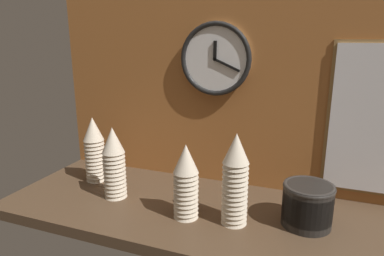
{
  "coord_description": "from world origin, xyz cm",
  "views": [
    {
      "loc": [
        30.06,
        -105.88,
        59.76
      ],
      "look_at": [
        -12.01,
        4.0,
        28.19
      ],
      "focal_mm": 32.0,
      "sensor_mm": 36.0,
      "label": 1
    }
  ],
  "objects": [
    {
      "name": "wall_clock",
      "position": [
        -9.73,
        23.46,
        51.25
      ],
      "size": [
        28.59,
        2.7,
        28.59
      ],
      "color": "white"
    },
    {
      "name": "bowl_stack_right",
      "position": [
        29.07,
        1.13,
        7.46
      ],
      "size": [
        16.38,
        16.38,
        14.17
      ],
      "color": "black",
      "rests_on": "ground_plane"
    },
    {
      "name": "cup_stack_center",
      "position": [
        -9.53,
        -8.16,
        13.0
      ],
      "size": [
        8.55,
        8.55,
        26.0
      ],
      "color": "beige",
      "rests_on": "ground_plane"
    },
    {
      "name": "ground_plane",
      "position": [
        0.0,
        0.0,
        -2.0
      ],
      "size": [
        160.0,
        56.0,
        4.0
      ],
      "primitive_type": "cube",
      "color": "#4C3826"
    },
    {
      "name": "cup_stack_left",
      "position": [
        -40.52,
        -3.63,
        13.81
      ],
      "size": [
        8.55,
        8.55,
        27.61
      ],
      "color": "beige",
      "rests_on": "ground_plane"
    },
    {
      "name": "wall_tiled_back",
      "position": [
        0.0,
        26.5,
        52.5
      ],
      "size": [
        160.0,
        3.0,
        105.0
      ],
      "color": "#A3602D",
      "rests_on": "ground_plane"
    },
    {
      "name": "cup_stack_far_left",
      "position": [
        -57.19,
        6.99,
        13.81
      ],
      "size": [
        8.55,
        8.55,
        27.61
      ],
      "color": "beige",
      "rests_on": "ground_plane"
    },
    {
      "name": "cup_stack_center_right",
      "position": [
        6.71,
        -6.13,
        15.42
      ],
      "size": [
        8.55,
        8.55,
        30.85
      ],
      "color": "beige",
      "rests_on": "ground_plane"
    }
  ]
}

